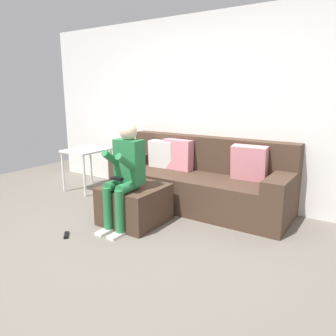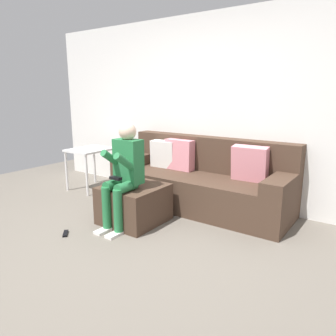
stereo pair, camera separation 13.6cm
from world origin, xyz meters
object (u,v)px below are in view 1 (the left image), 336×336
(couch_sectional, at_px, (200,181))
(remote_near_ottoman, at_px, (66,235))
(ottoman, at_px, (135,204))
(side_table, at_px, (87,155))
(person_seated, at_px, (125,170))

(couch_sectional, distance_m, remote_near_ottoman, 1.83)
(ottoman, relative_size, side_table, 1.05)
(couch_sectional, bearing_deg, ottoman, -112.98)
(person_seated, bearing_deg, ottoman, 92.43)
(ottoman, height_order, remote_near_ottoman, ottoman)
(side_table, xyz_separation_m, remote_near_ottoman, (1.09, -1.35, -0.55))
(couch_sectional, bearing_deg, person_seated, -109.38)
(remote_near_ottoman, bearing_deg, couch_sectional, 109.48)
(couch_sectional, bearing_deg, side_table, -171.44)
(person_seated, height_order, remote_near_ottoman, person_seated)
(ottoman, distance_m, person_seated, 0.48)
(person_seated, xyz_separation_m, remote_near_ottoman, (-0.38, -0.55, -0.66))
(couch_sectional, xyz_separation_m, side_table, (-1.84, -0.28, 0.20))
(couch_sectional, xyz_separation_m, person_seated, (-0.38, -1.08, 0.32))
(side_table, bearing_deg, couch_sectional, 8.56)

